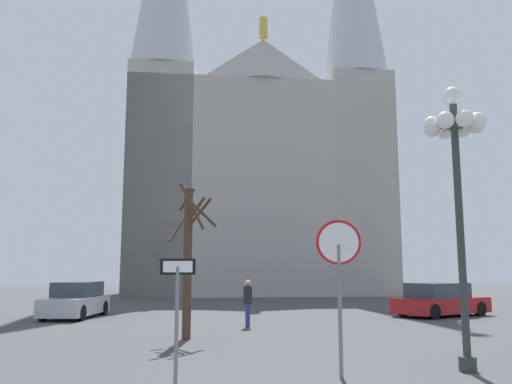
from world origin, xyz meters
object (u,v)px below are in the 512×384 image
at_px(parked_car_near_red, 440,301).
at_px(pedestrian_walking, 248,298).
at_px(cathedral, 257,155).
at_px(stop_sign, 339,264).
at_px(street_lamp, 456,158).
at_px(bare_tree, 188,254).
at_px(parked_car_far_silver, 76,301).
at_px(one_way_arrow_sign, 177,305).

xyz_separation_m(parked_car_near_red, pedestrian_walking, (-8.70, -3.79, 0.34)).
distance_m(cathedral, stop_sign, 34.41).
distance_m(cathedral, street_lamp, 33.47).
distance_m(street_lamp, bare_tree, 8.31).
xyz_separation_m(street_lamp, parked_car_far_silver, (-11.39, 12.51, -3.78)).
bearing_deg(cathedral, street_lamp, -86.02).
height_order(bare_tree, pedestrian_walking, bare_tree).
bearing_deg(parked_car_far_silver, cathedral, 65.61).
relative_size(parked_car_near_red, pedestrian_walking, 2.83).
relative_size(cathedral, pedestrian_walking, 22.28).
bearing_deg(stop_sign, street_lamp, 9.70).
distance_m(stop_sign, bare_tree, 6.66).
xyz_separation_m(bare_tree, parked_car_far_silver, (-5.27, 7.24, -1.81)).
relative_size(stop_sign, pedestrian_walking, 1.83).
distance_m(parked_car_near_red, parked_car_far_silver, 15.93).
bearing_deg(pedestrian_walking, street_lamp, -63.52).
xyz_separation_m(stop_sign, street_lamp, (2.74, 0.47, 2.29)).
distance_m(cathedral, parked_car_near_red, 24.20).
bearing_deg(parked_car_near_red, pedestrian_walking, -156.46).
distance_m(stop_sign, parked_car_far_silver, 15.66).
bearing_deg(street_lamp, parked_car_near_red, 69.51).
height_order(one_way_arrow_sign, parked_car_near_red, one_way_arrow_sign).
relative_size(stop_sign, parked_car_near_red, 0.65).
bearing_deg(parked_car_near_red, street_lamp, -110.49).
xyz_separation_m(cathedral, bare_tree, (-3.85, -27.36, -9.12)).
bearing_deg(parked_car_near_red, bare_tree, -147.16).
relative_size(cathedral, stop_sign, 12.20).
xyz_separation_m(one_way_arrow_sign, street_lamp, (5.86, 1.38, 3.02)).
bearing_deg(one_way_arrow_sign, stop_sign, 16.30).
distance_m(cathedral, parked_car_far_silver, 24.64).
bearing_deg(one_way_arrow_sign, parked_car_near_red, 52.45).
relative_size(street_lamp, parked_car_near_red, 1.28).
bearing_deg(bare_tree, parked_car_far_silver, 126.03).
height_order(one_way_arrow_sign, pedestrian_walking, one_way_arrow_sign).
bearing_deg(cathedral, pedestrian_walking, -94.46).
relative_size(stop_sign, bare_tree, 0.66).
bearing_deg(pedestrian_walking, parked_car_near_red, 23.54).
distance_m(cathedral, bare_tree, 29.09).
height_order(cathedral, bare_tree, cathedral).
distance_m(bare_tree, pedestrian_walking, 3.95).
distance_m(stop_sign, one_way_arrow_sign, 3.32).
height_order(parked_car_near_red, pedestrian_walking, pedestrian_walking).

